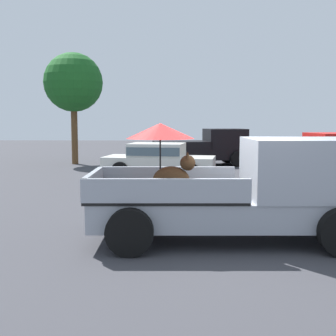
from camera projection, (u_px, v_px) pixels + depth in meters
The scene contains 5 objects.
ground_plane at pixel (227, 240), 8.22m from camera, with size 80.00×80.00×0.00m, color #38383D.
pickup_truck_main at pixel (251, 189), 8.11m from camera, with size 5.10×2.36×2.18m.
pickup_truck_red at pixel (206, 148), 21.78m from camera, with size 5.04×2.83×1.80m.
parked_sedan_near at pixel (158, 158), 17.23m from camera, with size 4.51×2.45×1.33m.
tree_by_lot at pixel (73, 83), 21.98m from camera, with size 2.95×2.95×5.60m.
Camera 1 is at (-0.89, -8.05, 2.23)m, focal length 46.86 mm.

